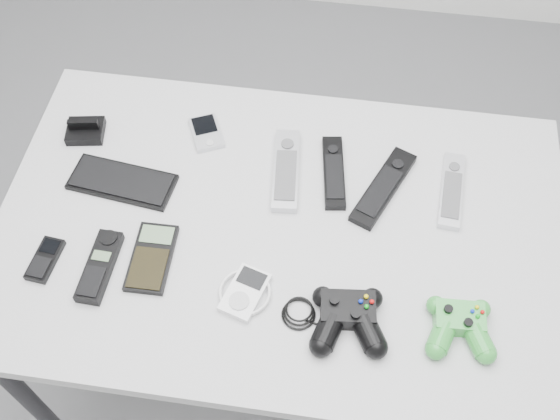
# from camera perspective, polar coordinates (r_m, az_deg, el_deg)

# --- Properties ---
(floor) EXTENTS (3.50, 3.50, 0.00)m
(floor) POSITION_cam_1_polar(r_m,az_deg,el_deg) (2.02, 2.65, -14.81)
(floor) COLOR slate
(floor) RESTS_ON ground
(desk) EXTENTS (1.17, 0.75, 0.78)m
(desk) POSITION_cam_1_polar(r_m,az_deg,el_deg) (1.39, 0.02, -2.96)
(desk) COLOR #A8A8AB
(desk) RESTS_ON floor
(pda_keyboard) EXTENTS (0.23, 0.12, 0.01)m
(pda_keyboard) POSITION_cam_1_polar(r_m,az_deg,el_deg) (1.43, -13.58, 2.43)
(pda_keyboard) COLOR black
(pda_keyboard) RESTS_ON desk
(dock_bracket) EXTENTS (0.09, 0.08, 0.04)m
(dock_bracket) POSITION_cam_1_polar(r_m,az_deg,el_deg) (1.53, -16.67, 6.89)
(dock_bracket) COLOR black
(dock_bracket) RESTS_ON desk
(pda) EXTENTS (0.10, 0.11, 0.02)m
(pda) POSITION_cam_1_polar(r_m,az_deg,el_deg) (1.49, -6.43, 6.73)
(pda) COLOR #BABBC2
(pda) RESTS_ON desk
(remote_silver_a) EXTENTS (0.07, 0.22, 0.02)m
(remote_silver_a) POSITION_cam_1_polar(r_m,az_deg,el_deg) (1.41, 0.53, 3.55)
(remote_silver_a) COLOR #BABBC2
(remote_silver_a) RESTS_ON desk
(remote_black_a) EXTENTS (0.07, 0.19, 0.02)m
(remote_black_a) POSITION_cam_1_polar(r_m,az_deg,el_deg) (1.41, 4.70, 3.33)
(remote_black_a) COLOR black
(remote_black_a) RESTS_ON desk
(remote_black_b) EXTENTS (0.13, 0.22, 0.02)m
(remote_black_b) POSITION_cam_1_polar(r_m,az_deg,el_deg) (1.40, 9.01, 1.99)
(remote_black_b) COLOR black
(remote_black_b) RESTS_ON desk
(remote_silver_b) EXTENTS (0.06, 0.19, 0.02)m
(remote_silver_b) POSITION_cam_1_polar(r_m,az_deg,el_deg) (1.42, 14.72, 1.69)
(remote_silver_b) COLOR silver
(remote_silver_b) RESTS_ON desk
(mobile_phone) EXTENTS (0.05, 0.10, 0.02)m
(mobile_phone) POSITION_cam_1_polar(r_m,az_deg,el_deg) (1.37, -19.79, -4.06)
(mobile_phone) COLOR black
(mobile_phone) RESTS_ON desk
(cordless_handset) EXTENTS (0.05, 0.16, 0.02)m
(cordless_handset) POSITION_cam_1_polar(r_m,az_deg,el_deg) (1.32, -15.44, -4.74)
(cordless_handset) COLOR black
(cordless_handset) RESTS_ON desk
(calculator) EXTENTS (0.08, 0.16, 0.02)m
(calculator) POSITION_cam_1_polar(r_m,az_deg,el_deg) (1.31, -11.12, -4.08)
(calculator) COLOR black
(calculator) RESTS_ON desk
(mp3_player) EXTENTS (0.13, 0.13, 0.02)m
(mp3_player) POSITION_cam_1_polar(r_m,az_deg,el_deg) (1.25, -3.07, -7.17)
(mp3_player) COLOR white
(mp3_player) RESTS_ON desk
(controller_black) EXTENTS (0.26, 0.18, 0.05)m
(controller_black) POSITION_cam_1_polar(r_m,az_deg,el_deg) (1.22, 5.95, -9.21)
(controller_black) COLOR black
(controller_black) RESTS_ON desk
(controller_green) EXTENTS (0.13, 0.14, 0.04)m
(controller_green) POSITION_cam_1_polar(r_m,az_deg,el_deg) (1.25, 15.39, -9.58)
(controller_green) COLOR #217B2E
(controller_green) RESTS_ON desk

